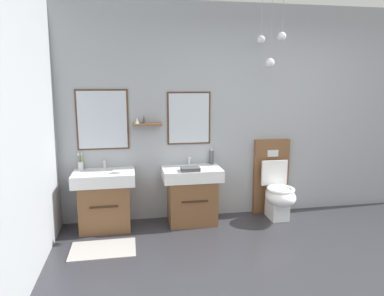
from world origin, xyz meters
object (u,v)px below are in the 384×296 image
Objects in this scene: vanity_sink_right at (192,193)px; toothbrush_cup at (81,165)px; folded_hand_towel at (190,169)px; toilet at (275,189)px; soap_dispenser at (211,157)px; vanity_sink_left at (105,198)px.

vanity_sink_right is 1.40m from toothbrush_cup.
toilet is at bearing 6.87° from folded_hand_towel.
toothbrush_cup reaches higher than folded_hand_towel.
vanity_sink_right is 0.38m from folded_hand_towel.
toilet is 4.89× the size of soap_dispenser.
vanity_sink_left is 2.17m from toilet.
toilet reaches higher than folded_hand_towel.
vanity_sink_right is 0.54m from soap_dispenser.
folded_hand_towel is at bearing -7.80° from vanity_sink_left.
toothbrush_cup is at bearing 166.97° from folded_hand_towel.
vanity_sink_right is (1.06, 0.00, 0.00)m from vanity_sink_left.
toilet reaches higher than vanity_sink_right.
folded_hand_towel reaches higher than vanity_sink_left.
vanity_sink_left is at bearing -29.85° from toothbrush_cup.
toothbrush_cup is at bearing 150.15° from vanity_sink_left.
vanity_sink_left and vanity_sink_right have the same top height.
toothbrush_cup is at bearing 176.24° from toilet.
soap_dispenser is (1.63, 0.01, 0.03)m from toothbrush_cup.
vanity_sink_right is at bearing -6.86° from toothbrush_cup.
soap_dispenser is at bearing 43.16° from folded_hand_towel.
soap_dispenser is (-0.82, 0.17, 0.42)m from toilet.
folded_hand_towel is (-0.33, -0.31, -0.07)m from soap_dispenser.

